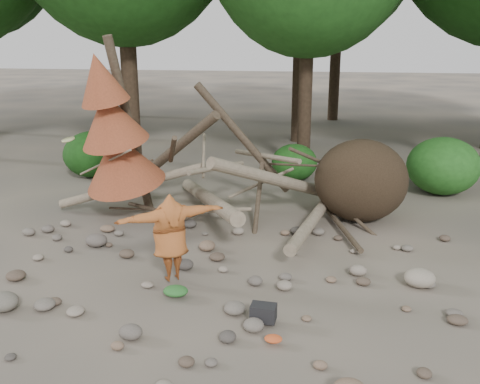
# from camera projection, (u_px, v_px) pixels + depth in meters

# --- Properties ---
(ground) EXTENTS (120.00, 120.00, 0.00)m
(ground) POSITION_uv_depth(u_px,v_px,m) (218.00, 293.00, 9.30)
(ground) COLOR #514C44
(ground) RESTS_ON ground
(deadfall_pile) EXTENTS (8.55, 5.24, 3.30)m
(deadfall_pile) POSITION_uv_depth(u_px,v_px,m) (336.00, 182.00, 12.73)
(deadfall_pile) COLOR #332619
(deadfall_pile) RESTS_ON ground
(dead_conifer) EXTENTS (2.06, 2.16, 4.35)m
(dead_conifer) POSITION_uv_depth(u_px,v_px,m) (115.00, 134.00, 12.39)
(dead_conifer) COLOR #4C3F30
(dead_conifer) RESTS_ON ground
(bush_left) EXTENTS (1.80, 1.80, 1.44)m
(bush_left) POSITION_uv_depth(u_px,v_px,m) (92.00, 154.00, 16.78)
(bush_left) COLOR #164512
(bush_left) RESTS_ON ground
(bush_mid) EXTENTS (1.40, 1.40, 1.12)m
(bush_mid) POSITION_uv_depth(u_px,v_px,m) (294.00, 162.00, 16.41)
(bush_mid) COLOR #1F5719
(bush_mid) RESTS_ON ground
(bush_right) EXTENTS (2.00, 2.00, 1.60)m
(bush_right) POSITION_uv_depth(u_px,v_px,m) (443.00, 166.00, 14.93)
(bush_right) COLOR #276820
(bush_right) RESTS_ON ground
(frisbee_thrower) EXTENTS (3.09, 1.55, 2.46)m
(frisbee_thrower) POSITION_uv_depth(u_px,v_px,m) (170.00, 237.00, 9.43)
(frisbee_thrower) COLOR #A75625
(frisbee_thrower) RESTS_ON ground
(backpack) EXTENTS (0.41, 0.29, 0.26)m
(backpack) POSITION_uv_depth(u_px,v_px,m) (263.00, 316.00, 8.27)
(backpack) COLOR black
(backpack) RESTS_ON ground
(cloth_green) EXTENTS (0.43, 0.36, 0.16)m
(cloth_green) POSITION_uv_depth(u_px,v_px,m) (176.00, 294.00, 9.09)
(cloth_green) COLOR #286327
(cloth_green) RESTS_ON ground
(cloth_orange) EXTENTS (0.26, 0.21, 0.10)m
(cloth_orange) POSITION_uv_depth(u_px,v_px,m) (273.00, 342.00, 7.72)
(cloth_orange) COLOR #C74C22
(cloth_orange) RESTS_ON ground
(boulder_front_left) EXTENTS (0.51, 0.46, 0.31)m
(boulder_front_left) POSITION_uv_depth(u_px,v_px,m) (3.00, 302.00, 8.66)
(boulder_front_left) COLOR #696357
(boulder_front_left) RESTS_ON ground
(boulder_mid_right) EXTENTS (0.55, 0.49, 0.33)m
(boulder_mid_right) POSITION_uv_depth(u_px,v_px,m) (420.00, 278.00, 9.49)
(boulder_mid_right) COLOR gray
(boulder_mid_right) RESTS_ON ground
(boulder_mid_left) EXTENTS (0.46, 0.41, 0.28)m
(boulder_mid_left) POSITION_uv_depth(u_px,v_px,m) (96.00, 240.00, 11.31)
(boulder_mid_left) COLOR #5C544D
(boulder_mid_left) RESTS_ON ground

